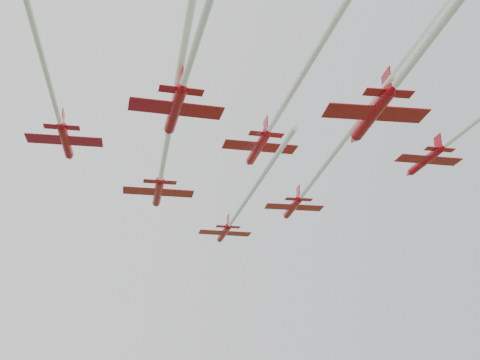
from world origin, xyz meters
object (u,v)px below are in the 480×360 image
jet_row2_left (165,152)px  jet_row4_right (417,55)px  jet_row4_left (201,29)px  jet_lead (236,215)px  jet_row2_right (328,162)px  jet_row3_right (469,127)px  jet_row3_left (55,102)px  jet_row3_mid (298,81)px

jet_row2_left → jet_row4_right: (9.54, -31.04, -1.34)m
jet_row4_left → jet_row2_left: bearing=88.1°
jet_lead → jet_row4_right: jet_row4_right is taller
jet_row2_right → jet_row3_right: (8.67, -13.75, 0.78)m
jet_row4_right → jet_row2_left: bearing=127.3°
jet_lead → jet_row4_left: (-23.68, -40.08, -0.39)m
jet_row3_left → jet_row3_right: (40.56, -14.18, 0.44)m
jet_row3_left → jet_row4_left: (6.13, -20.85, -2.34)m
jet_row2_right → jet_row3_left: 31.89m
jet_row3_mid → jet_row4_right: 11.94m
jet_row3_left → jet_row2_left: bearing=44.9°
jet_lead → jet_row3_left: (-29.82, -19.23, 1.95)m
jet_lead → jet_row3_left: 35.53m
jet_row2_left → jet_row2_right: (17.81, -7.35, -0.45)m
jet_row4_left → jet_row4_right: size_ratio=1.09×
jet_row4_left → jet_lead: bearing=73.5°
jet_row4_left → jet_row3_right: bearing=25.0°
jet_row3_left → jet_row3_right: bearing=-0.6°
jet_row2_right → jet_row4_right: bearing=-90.0°
jet_row2_left → jet_row3_mid: bearing=-57.4°
jet_row3_left → jet_row4_right: jet_row3_left is taller
jet_row3_mid → jet_row2_right: bearing=61.6°
jet_row2_right → jet_row3_right: 16.28m
jet_row4_right → jet_row3_right: bearing=50.6°
jet_row3_right → jet_row4_right: jet_row3_right is taller
jet_row2_left → jet_row3_right: (26.49, -21.10, 0.34)m
jet_row3_left → jet_row4_left: size_ratio=0.80×
jet_row2_left → jet_row3_right: 33.86m
jet_row2_right → jet_row4_right: jet_row2_right is taller
jet_row3_left → jet_row3_mid: (19.56, -13.09, 0.89)m
jet_row3_left → jet_row4_right: 33.78m
jet_lead → jet_row4_right: bearing=-81.9°
jet_lead → jet_row2_left: bearing=-125.7°
jet_row3_mid → jet_row4_left: bearing=-134.2°
jet_row2_left → jet_row3_mid: size_ratio=0.98×
jet_row3_left → jet_row4_left: 21.85m
jet_lead → jet_row2_left: (-15.74, -12.31, 2.05)m
jet_row3_mid → jet_row3_left: bearing=162.0°
jet_lead → jet_row2_right: (2.07, -19.66, 1.60)m
jet_lead → jet_row3_right: bearing=-55.9°
jet_lead → jet_row3_mid: 34.03m
jet_row4_right → jet_lead: bearing=102.1°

